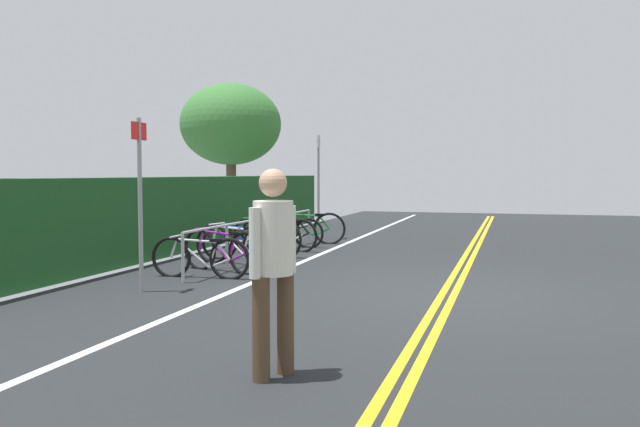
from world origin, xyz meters
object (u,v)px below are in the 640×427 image
object	(u,v)px
bicycle_5	(279,234)
bicycle_7	(307,228)
bicycle_4	(266,237)
tree_mid	(231,125)
bicycle_0	(200,257)
bicycle_1	(222,251)
pedestrian	(273,258)
bicycle_3	(248,242)
bike_rack	(261,227)
sign_post_near	(140,188)
bicycle_2	(236,245)
bicycle_6	(287,232)
sign_post_far	(318,178)

from	to	relation	value
bicycle_5	bicycle_7	xyz separation A→B (m)	(1.51, -0.13, 0.02)
bicycle_4	tree_mid	xyz separation A→B (m)	(7.47, 4.17, 2.85)
bicycle_0	tree_mid	world-z (taller)	tree_mid
bicycle_1	pedestrian	world-z (taller)	pedestrian
bicycle_5	tree_mid	xyz separation A→B (m)	(6.68, 4.14, 2.87)
bicycle_3	bike_rack	bearing A→B (deg)	-21.42
bicycle_4	sign_post_near	xyz separation A→B (m)	(-4.19, 0.19, 1.07)
bicycle_2	pedestrian	bearing A→B (deg)	-153.17
bike_rack	bicycle_6	world-z (taller)	bike_rack
bicycle_2	bicycle_3	world-z (taller)	bicycle_2
bicycle_3	bicycle_6	size ratio (longest dim) A/B	1.02
bike_rack	bicycle_3	distance (m)	0.43
sign_post_far	bicycle_4	bearing A→B (deg)	179.02
sign_post_near	tree_mid	xyz separation A→B (m)	(11.66, 3.98, 1.79)
bicycle_1	bicycle_7	bearing A→B (deg)	-0.16
bicycle_0	bicycle_2	size ratio (longest dim) A/B	0.94
bike_rack	bicycle_0	size ratio (longest dim) A/B	3.77
bicycle_0	bicycle_4	xyz separation A→B (m)	(2.89, 0.03, 0.04)
bike_rack	bicycle_4	distance (m)	0.37
sign_post_near	tree_mid	world-z (taller)	tree_mid
bicycle_6	bicycle_7	size ratio (longest dim) A/B	0.92
bicycle_0	bicycle_1	bearing A→B (deg)	-4.64
bicycle_6	tree_mid	bearing A→B (deg)	34.33
bicycle_0	sign_post_far	world-z (taller)	sign_post_far
sign_post_far	bicycle_7	bearing A→B (deg)	-177.78
bike_rack	bicycle_0	world-z (taller)	bike_rack
bicycle_1	bicycle_7	size ratio (longest dim) A/B	0.93
sign_post_far	pedestrian	bearing A→B (deg)	-164.97
bicycle_0	bicycle_5	distance (m)	3.68
bicycle_4	sign_post_near	size ratio (longest dim) A/B	0.71
bicycle_0	bicycle_4	world-z (taller)	bicycle_4
bicycle_0	bicycle_4	size ratio (longest dim) A/B	0.97
bicycle_2	bicycle_5	distance (m)	2.13
bicycle_1	bicycle_6	bearing A→B (deg)	2.71
bike_rack	tree_mid	distance (m)	9.20
bicycle_6	bike_rack	bearing A→B (deg)	-177.24
bicycle_7	sign_post_far	world-z (taller)	sign_post_far
bicycle_1	pedestrian	size ratio (longest dim) A/B	1.01
bicycle_0	bicycle_4	bearing A→B (deg)	0.65
sign_post_far	tree_mid	size ratio (longest dim) A/B	0.56
bicycle_3	tree_mid	bearing A→B (deg)	26.61
bicycle_0	sign_post_near	world-z (taller)	sign_post_near
sign_post_near	bicycle_5	bearing A→B (deg)	-1.85
bicycle_1	bicycle_4	world-z (taller)	bicycle_4
bicycle_6	sign_post_far	world-z (taller)	sign_post_far
bicycle_1	bicycle_7	world-z (taller)	bicycle_7
pedestrian	tree_mid	bearing A→B (deg)	25.78
bicycle_7	tree_mid	bearing A→B (deg)	39.62
bicycle_0	sign_post_far	bearing A→B (deg)	-0.23
bike_rack	bicycle_1	size ratio (longest dim) A/B	3.68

